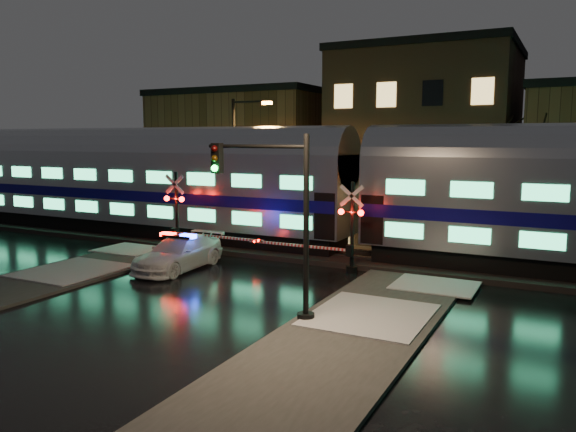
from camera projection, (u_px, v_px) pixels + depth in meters
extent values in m
plane|color=black|center=(243.00, 275.00, 23.03)|extent=(120.00, 120.00, 0.00)
cube|color=black|center=(297.00, 251.00, 27.42)|extent=(90.00, 4.20, 0.24)
cube|color=#2D2D2D|center=(7.00, 289.00, 20.67)|extent=(4.00, 20.00, 0.12)
cube|color=#2D2D2D|center=(333.00, 349.00, 14.80)|extent=(4.00, 20.00, 0.12)
cube|color=brown|center=(248.00, 151.00, 47.68)|extent=(14.00, 10.00, 9.00)
cube|color=brown|center=(427.00, 136.00, 41.17)|extent=(12.00, 11.00, 11.50)
cube|color=black|center=(142.00, 226.00, 31.77)|extent=(24.00, 2.40, 0.80)
cube|color=#B7BAC1|center=(141.00, 186.00, 31.45)|extent=(25.00, 3.05, 3.80)
cube|color=#0D0A71|center=(141.00, 193.00, 31.51)|extent=(24.75, 3.09, 0.55)
cube|color=#43FFA4|center=(122.00, 209.00, 30.24)|extent=(21.00, 0.05, 0.62)
cube|color=#43FFA4|center=(120.00, 176.00, 29.99)|extent=(21.00, 0.05, 0.62)
cylinder|color=#B7BAC1|center=(139.00, 155.00, 31.22)|extent=(25.00, 3.05, 3.05)
imported|color=white|center=(179.00, 253.00, 23.97)|extent=(2.10, 4.88, 1.40)
cube|color=black|center=(178.00, 236.00, 23.87)|extent=(1.47, 0.41, 0.09)
cube|color=#FF0C05|center=(168.00, 234.00, 24.09)|extent=(0.65, 0.35, 0.16)
cube|color=#1426FF|center=(188.00, 236.00, 23.64)|extent=(0.65, 0.35, 0.16)
cylinder|color=black|center=(352.00, 270.00, 23.40)|extent=(0.48, 0.48, 0.29)
cylinder|color=black|center=(352.00, 228.00, 23.15)|extent=(0.15, 0.15, 3.82)
sphere|color=#FF0C05|center=(341.00, 212.00, 23.10)|extent=(0.25, 0.25, 0.25)
sphere|color=#FF0C05|center=(361.00, 213.00, 22.71)|extent=(0.25, 0.25, 0.25)
cube|color=white|center=(298.00, 245.00, 24.14)|extent=(4.78, 0.10, 0.10)
cube|color=black|center=(350.00, 250.00, 23.06)|extent=(0.25, 0.30, 0.45)
cylinder|color=black|center=(178.00, 250.00, 27.48)|extent=(0.50, 0.50, 0.30)
cylinder|color=black|center=(177.00, 213.00, 27.23)|extent=(0.16, 0.16, 3.98)
sphere|color=#FF0C05|center=(167.00, 198.00, 27.18)|extent=(0.26, 0.26, 0.26)
sphere|color=#FF0C05|center=(182.00, 199.00, 26.77)|extent=(0.26, 0.26, 0.26)
cube|color=white|center=(217.00, 237.00, 26.01)|extent=(4.98, 0.10, 0.10)
cube|color=black|center=(174.00, 233.00, 27.14)|extent=(0.25, 0.30, 0.45)
cylinder|color=black|center=(306.00, 318.00, 17.12)|extent=(0.53, 0.53, 0.29)
cylinder|color=black|center=(306.00, 230.00, 16.75)|extent=(0.17, 0.17, 5.71)
cylinder|color=black|center=(256.00, 146.00, 17.18)|extent=(3.43, 0.11, 0.11)
cube|color=black|center=(217.00, 158.00, 17.70)|extent=(0.30, 0.27, 0.95)
sphere|color=#0CFF3F|center=(215.00, 168.00, 17.60)|extent=(0.21, 0.21, 0.21)
cylinder|color=black|center=(234.00, 166.00, 33.19)|extent=(0.20, 0.20, 7.85)
cylinder|color=black|center=(251.00, 102.00, 32.14)|extent=(2.36, 0.12, 0.12)
cube|color=orange|center=(267.00, 103.00, 31.67)|extent=(0.54, 0.27, 0.18)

